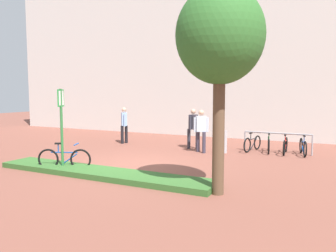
# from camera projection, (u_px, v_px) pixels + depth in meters

# --- Properties ---
(ground_plane) EXTENTS (60.00, 60.00, 0.00)m
(ground_plane) POSITION_uv_depth(u_px,v_px,m) (134.00, 164.00, 11.36)
(ground_plane) COLOR brown
(building_facade) EXTENTS (28.00, 1.20, 10.00)m
(building_facade) POSITION_uv_depth(u_px,v_px,m) (216.00, 45.00, 18.44)
(building_facade) COLOR silver
(building_facade) RESTS_ON ground
(planter_strip) EXTENTS (7.00, 1.10, 0.16)m
(planter_strip) POSITION_uv_depth(u_px,v_px,m) (100.00, 173.00, 9.75)
(planter_strip) COLOR #336028
(planter_strip) RESTS_ON ground
(tree_sidewalk) EXTENTS (2.03, 2.03, 4.81)m
(tree_sidewalk) POSITION_uv_depth(u_px,v_px,m) (220.00, 38.00, 7.62)
(tree_sidewalk) COLOR brown
(tree_sidewalk) RESTS_ON ground
(parking_sign_post) EXTENTS (0.13, 0.35, 2.52)m
(parking_sign_post) POSITION_uv_depth(u_px,v_px,m) (61.00, 118.00, 10.24)
(parking_sign_post) COLOR #2D7238
(parking_sign_post) RESTS_ON ground
(bike_at_sign) EXTENTS (1.55, 0.75, 0.86)m
(bike_at_sign) POSITION_uv_depth(u_px,v_px,m) (64.00, 159.00, 10.47)
(bike_at_sign) COLOR black
(bike_at_sign) RESTS_ON ground
(bike_rack_cluster) EXTENTS (2.66, 1.60, 0.83)m
(bike_rack_cluster) POSITION_uv_depth(u_px,v_px,m) (277.00, 144.00, 13.43)
(bike_rack_cluster) COLOR #99999E
(bike_rack_cluster) RESTS_ON ground
(bollard_steel) EXTENTS (0.16, 0.16, 0.90)m
(bollard_steel) POSITION_uv_depth(u_px,v_px,m) (225.00, 142.00, 13.40)
(bollard_steel) COLOR #ADADB2
(bollard_steel) RESTS_ON ground
(person_shirt_white) EXTENTS (0.53, 0.41, 1.72)m
(person_shirt_white) POSITION_uv_depth(u_px,v_px,m) (201.00, 128.00, 13.50)
(person_shirt_white) COLOR #383342
(person_shirt_white) RESTS_ON ground
(person_suited_navy) EXTENTS (0.46, 0.61, 1.72)m
(person_suited_navy) POSITION_uv_depth(u_px,v_px,m) (193.00, 126.00, 14.44)
(person_suited_navy) COLOR #2D2D38
(person_suited_navy) RESTS_ON ground
(person_shirt_blue) EXTENTS (0.44, 0.49, 1.72)m
(person_shirt_blue) POSITION_uv_depth(u_px,v_px,m) (124.00, 123.00, 15.99)
(person_shirt_blue) COLOR black
(person_shirt_blue) RESTS_ON ground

